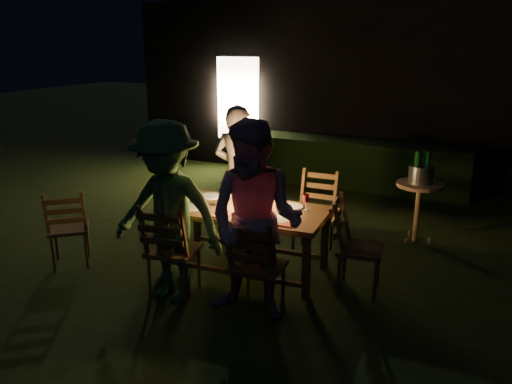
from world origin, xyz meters
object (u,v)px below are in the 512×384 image
at_px(chair_far_left, 237,220).
at_px(lantern, 251,194).
at_px(ice_bucket, 421,174).
at_px(bottle_table, 224,193).
at_px(person_opp_right, 255,222).
at_px(chair_far_right, 313,228).
at_px(person_opp_left, 168,213).
at_px(chair_near_left, 174,266).
at_px(bottle_bucket_a, 417,171).
at_px(bottle_bucket_b, 426,170).
at_px(dining_table, 245,215).
at_px(person_house_side, 238,174).
at_px(chair_near_right, 257,282).
at_px(chair_end, 357,263).
at_px(chair_spare, 70,241).
at_px(side_table, 419,190).

bearing_deg(chair_far_left, lantern, 123.10).
bearing_deg(ice_bucket, chair_far_left, -155.81).
bearing_deg(bottle_table, person_opp_right, -46.52).
relative_size(chair_far_right, person_opp_left, 0.57).
relative_size(chair_near_left, bottle_bucket_a, 3.22).
height_order(person_opp_right, bottle_bucket_b, person_opp_right).
bearing_deg(bottle_table, dining_table, 2.99).
xyz_separation_m(person_house_side, bottle_bucket_b, (2.12, 0.92, 0.07)).
xyz_separation_m(chair_near_right, bottle_table, (-0.74, 0.73, 0.56)).
bearing_deg(lantern, chair_end, 0.49).
bearing_deg(person_opp_right, ice_bucket, 63.22).
height_order(person_house_side, bottle_table, person_house_side).
bearing_deg(bottle_bucket_a, chair_spare, -145.25).
bearing_deg(chair_far_left, chair_near_right, 118.56).
height_order(bottle_table, side_table, bottle_table).
height_order(chair_far_left, bottle_bucket_b, bottle_bucket_b).
bearing_deg(chair_near_left, chair_end, 19.21).
xyz_separation_m(chair_near_left, chair_spare, (-1.45, 0.08, -0.02)).
bearing_deg(chair_far_right, bottle_table, 45.61).
bearing_deg(person_house_side, lantern, 123.00).
height_order(chair_far_right, person_opp_right, person_opp_right).
distance_m(chair_spare, person_opp_right, 2.43).
height_order(chair_far_left, person_opp_right, person_opp_right).
distance_m(chair_far_left, person_opp_left, 1.70).
bearing_deg(chair_far_right, person_opp_left, 59.52).
height_order(chair_spare, ice_bucket, ice_bucket).
xyz_separation_m(chair_end, side_table, (0.35, 1.61, 0.37)).
height_order(chair_far_left, person_house_side, person_house_side).
bearing_deg(person_opp_right, chair_near_left, 176.89).
bearing_deg(chair_far_right, bottle_bucket_b, -142.05).
height_order(chair_near_left, chair_far_left, chair_near_left).
xyz_separation_m(chair_near_left, side_table, (1.99, 2.47, 0.37)).
distance_m(person_opp_left, bottle_table, 0.84).
bearing_deg(person_house_side, bottle_table, 103.71).
xyz_separation_m(person_opp_right, lantern, (-0.44, 0.85, -0.03)).
height_order(bottle_bucket_a, bottle_bucket_b, same).
relative_size(chair_end, bottle_table, 3.60).
distance_m(person_opp_right, ice_bucket, 2.70).
xyz_separation_m(chair_far_right, bottle_bucket_a, (1.02, 0.84, 0.62)).
bearing_deg(side_table, person_opp_right, -113.79).
relative_size(person_house_side, ice_bucket, 5.74).
distance_m(chair_end, lantern, 1.32).
height_order(lantern, ice_bucket, lantern).
height_order(chair_end, person_opp_right, person_opp_right).
xyz_separation_m(person_house_side, person_opp_right, (0.98, -1.59, 0.05)).
bearing_deg(chair_spare, person_house_side, 7.46).
xyz_separation_m(bottle_table, bottle_bucket_a, (1.78, 1.65, 0.06)).
bearing_deg(chair_spare, chair_near_right, -41.29).
height_order(lantern, bottle_bucket_b, bottle_bucket_b).
distance_m(chair_near_left, person_opp_right, 1.08).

